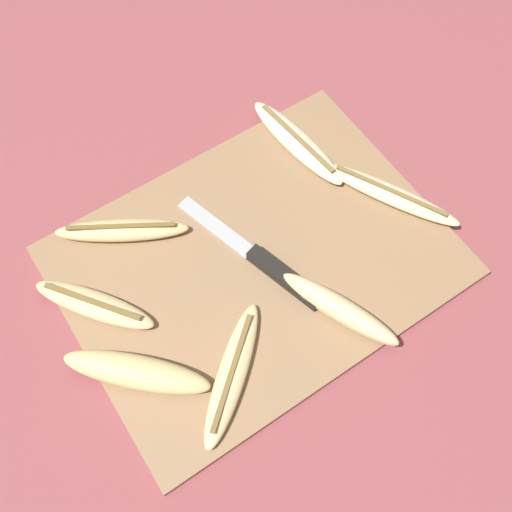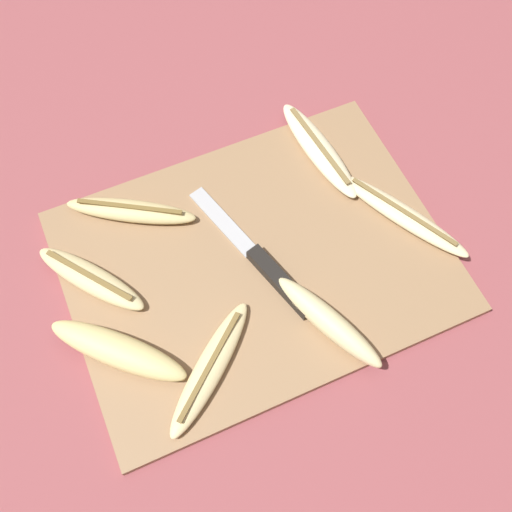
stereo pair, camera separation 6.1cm
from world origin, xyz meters
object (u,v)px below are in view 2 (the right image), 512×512
(banana_soft_right, at_px, (329,321))
(banana_bright_far, at_px, (319,149))
(banana_ripe_center, at_px, (210,368))
(banana_mellow_near, at_px, (91,279))
(banana_golden_short, at_px, (118,350))
(banana_spotted_left, at_px, (131,211))
(banana_cream_curved, at_px, (402,215))
(knife, at_px, (270,271))

(banana_soft_right, bearing_deg, banana_bright_far, 66.02)
(banana_ripe_center, bearing_deg, banana_soft_right, -2.44)
(banana_mellow_near, distance_m, banana_ripe_center, 0.20)
(banana_mellow_near, height_order, banana_soft_right, banana_soft_right)
(banana_ripe_center, distance_m, banana_golden_short, 0.12)
(banana_bright_far, bearing_deg, banana_spotted_left, 177.75)
(banana_ripe_center, distance_m, banana_soft_right, 0.16)
(banana_spotted_left, bearing_deg, banana_golden_short, -112.73)
(banana_ripe_center, bearing_deg, banana_mellow_near, 119.61)
(banana_bright_far, distance_m, banana_cream_curved, 0.16)
(knife, height_order, banana_spotted_left, banana_spotted_left)
(knife, distance_m, banana_ripe_center, 0.15)
(banana_cream_curved, relative_size, banana_soft_right, 1.18)
(banana_mellow_near, distance_m, banana_soft_right, 0.31)
(banana_ripe_center, height_order, banana_bright_far, banana_bright_far)
(banana_cream_curved, bearing_deg, banana_bright_far, 111.31)
(banana_bright_far, xyz_separation_m, banana_cream_curved, (0.06, -0.15, -0.00))
(knife, height_order, banana_ripe_center, banana_ripe_center)
(banana_mellow_near, height_order, banana_bright_far, same)
(banana_golden_short, bearing_deg, banana_mellow_near, 91.53)
(banana_spotted_left, relative_size, banana_soft_right, 1.03)
(banana_mellow_near, distance_m, banana_cream_curved, 0.43)
(banana_spotted_left, bearing_deg, banana_ripe_center, -85.96)
(banana_cream_curved, bearing_deg, banana_golden_short, -175.93)
(banana_mellow_near, bearing_deg, knife, -20.80)
(banana_mellow_near, distance_m, banana_golden_short, 0.11)
(banana_ripe_center, distance_m, banana_bright_far, 0.36)
(banana_bright_far, distance_m, banana_spotted_left, 0.29)
(banana_mellow_near, xyz_separation_m, banana_golden_short, (0.00, -0.11, 0.01))
(banana_ripe_center, xyz_separation_m, banana_soft_right, (0.16, -0.01, 0.01))
(banana_ripe_center, bearing_deg, banana_spotted_left, 94.04)
(banana_cream_curved, bearing_deg, banana_mellow_near, 169.29)
(knife, xyz_separation_m, banana_bright_far, (0.15, 0.15, 0.00))
(banana_mellow_near, xyz_separation_m, banana_bright_far, (0.37, 0.07, -0.00))
(banana_ripe_center, relative_size, banana_cream_curved, 0.84)
(banana_ripe_center, xyz_separation_m, banana_spotted_left, (-0.02, 0.25, 0.00))
(banana_ripe_center, distance_m, banana_spotted_left, 0.25)
(banana_spotted_left, bearing_deg, banana_soft_right, -55.68)
(knife, bearing_deg, banana_spotted_left, 115.29)
(knife, relative_size, banana_bright_far, 1.24)
(banana_spotted_left, height_order, banana_soft_right, banana_soft_right)
(knife, bearing_deg, banana_ripe_center, -159.21)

